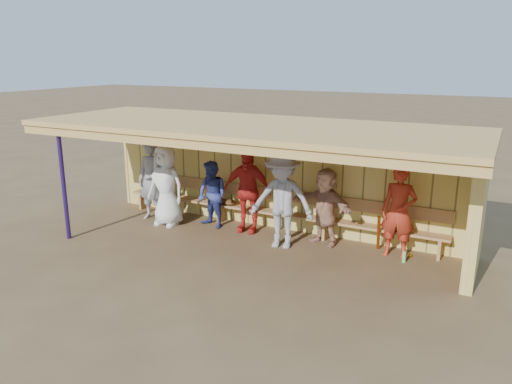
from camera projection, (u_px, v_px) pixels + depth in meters
ground at (248, 245)px, 10.28m from camera, size 90.00×90.00×0.00m
player_a at (151, 180)px, 11.68m from camera, size 0.70×0.47×1.90m
player_b at (166, 186)px, 11.30m from camera, size 0.91×0.60×1.85m
player_c at (212, 195)px, 11.17m from camera, size 0.87×0.75×1.52m
player_d at (247, 191)px, 10.87m from camera, size 1.14×0.58×1.86m
player_e at (282, 200)px, 9.95m from camera, size 1.38×0.94×1.98m
player_f at (325, 206)px, 10.17m from camera, size 1.56×0.97×1.61m
player_g at (399, 212)px, 9.49m from camera, size 0.67×0.46×1.80m
dugout_structure at (280, 160)px, 10.25m from camera, size 8.80×3.20×2.50m
bench at (272, 207)px, 11.10m from camera, size 7.60×0.34×0.93m
dugout_equipment at (233, 204)px, 11.40m from camera, size 6.10×0.62×0.80m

